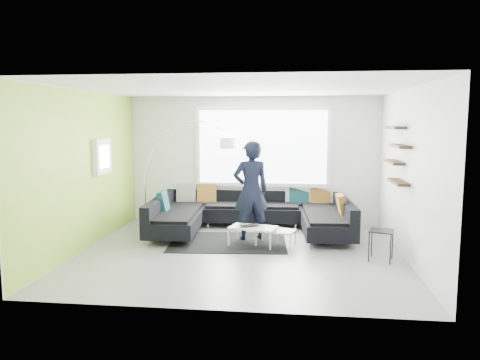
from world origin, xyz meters
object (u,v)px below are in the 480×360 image
Objects in this scene: sectional_sofa at (251,215)px; side_table at (381,245)px; arc_lamp at (145,173)px; coffee_table at (264,236)px; laptop at (251,226)px; person at (251,191)px.

sectional_sofa reaches higher than side_table.
sectional_sofa is 2.56m from arc_lamp.
sectional_sofa is 0.99m from coffee_table.
coffee_table is at bearing -17.38° from laptop.
sectional_sofa is at bearing 144.57° from side_table.
sectional_sofa is 0.98m from laptop.
side_table is (1.95, -0.71, 0.08)m from coffee_table.
side_table is at bearing -38.68° from sectional_sofa.
coffee_table is (0.34, -0.91, -0.20)m from sectional_sofa.
person reaches higher than sectional_sofa.
side_table is (2.28, -1.62, -0.12)m from sectional_sofa.
person is (-2.24, 1.13, 0.69)m from side_table.
laptop is at bearing 163.47° from side_table.
arc_lamp is at bearing -44.19° from person.
person is (0.04, -0.49, 0.58)m from sectional_sofa.
sectional_sofa is 0.76m from person.
arc_lamp is 4.51× the size of side_table.
coffee_table is 0.32m from laptop.
arc_lamp is 2.99m from laptop.
coffee_table is 2.07m from side_table.
person is at bearing 153.09° from side_table.
sectional_sofa is 1.77× the size of arc_lamp.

